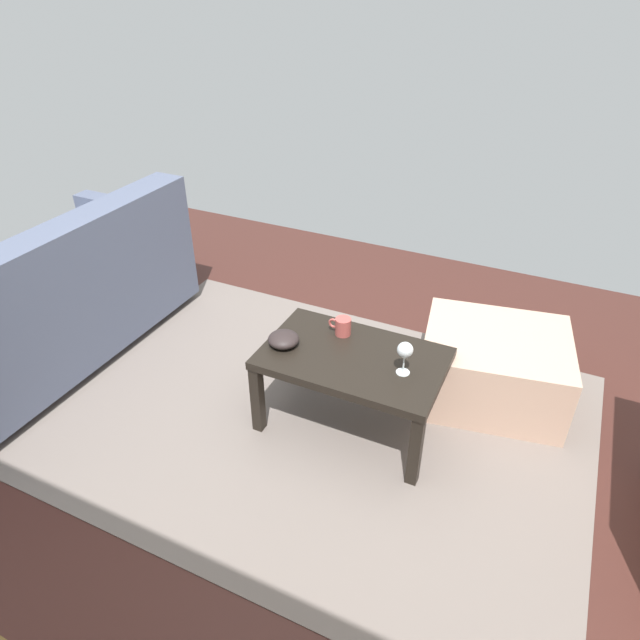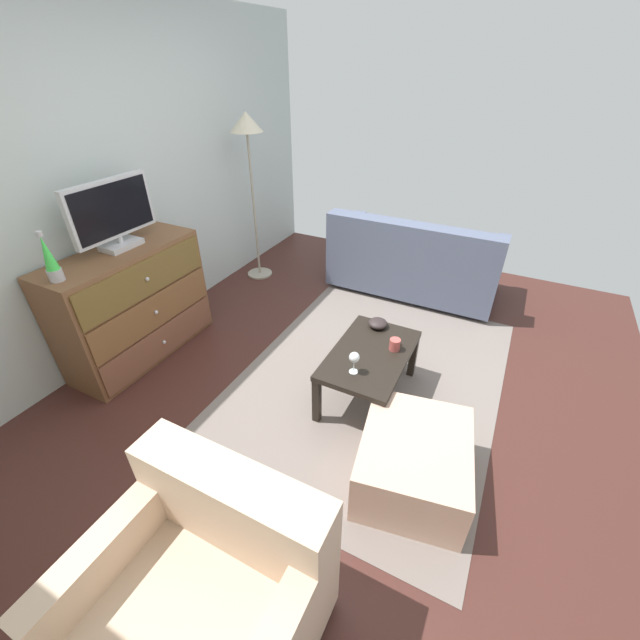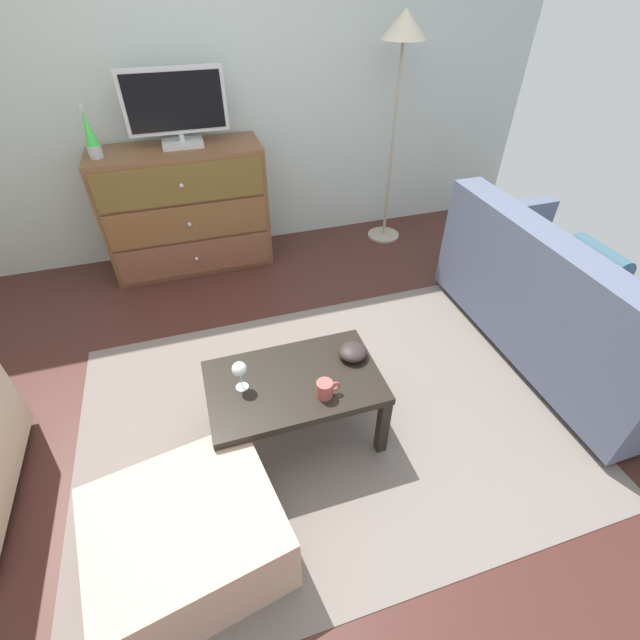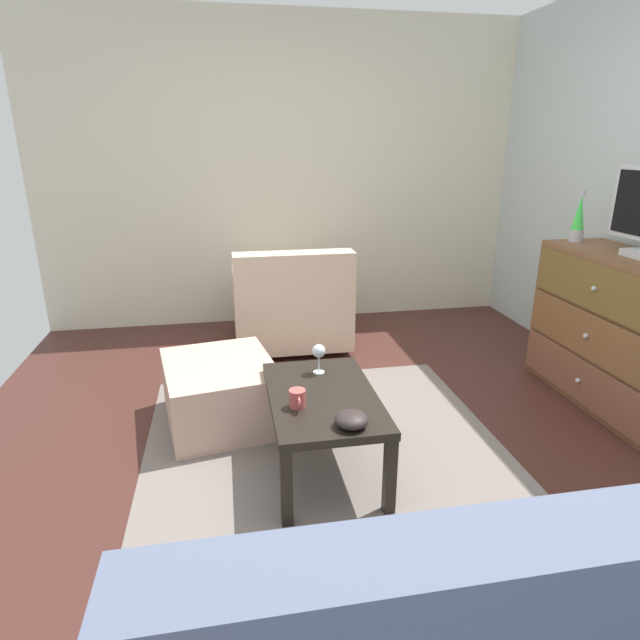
{
  "view_description": "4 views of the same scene",
  "coord_description": "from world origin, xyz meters",
  "px_view_note": "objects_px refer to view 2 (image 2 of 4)",
  "views": [
    {
      "loc": [
        -0.71,
        1.66,
        1.92
      ],
      "look_at": [
        0.13,
        -0.14,
        0.63
      ],
      "focal_mm": 31.37,
      "sensor_mm": 36.0,
      "label": 1
    },
    {
      "loc": [
        -2.11,
        -0.93,
        2.14
      ],
      "look_at": [
        -0.17,
        0.05,
        0.7
      ],
      "focal_mm": 22.47,
      "sensor_mm": 36.0,
      "label": 2
    },
    {
      "loc": [
        -0.29,
        -1.66,
        1.96
      ],
      "look_at": [
        0.14,
        -0.26,
        0.76
      ],
      "focal_mm": 24.71,
      "sensor_mm": 36.0,
      "label": 3
    },
    {
      "loc": [
        2.25,
        -0.66,
        1.56
      ],
      "look_at": [
        -0.13,
        -0.23,
        0.74
      ],
      "focal_mm": 29.39,
      "sensor_mm": 36.0,
      "label": 4
    }
  ],
  "objects_px": {
    "wine_glass": "(354,358)",
    "couch_large": "(414,262)",
    "dresser": "(134,305)",
    "bowl_decorative": "(378,323)",
    "lava_lamp": "(50,260)",
    "tv": "(113,213)",
    "mug": "(395,344)",
    "armchair": "(205,595)",
    "coffee_table": "(370,359)",
    "ottoman": "(413,462)",
    "standing_lamp": "(248,139)"
  },
  "relations": [
    {
      "from": "tv",
      "to": "armchair",
      "type": "xyz_separation_m",
      "value": [
        -1.4,
        -1.86,
        -0.86
      ]
    },
    {
      "from": "dresser",
      "to": "coffee_table",
      "type": "relative_size",
      "value": 1.45
    },
    {
      "from": "couch_large",
      "to": "ottoman",
      "type": "relative_size",
      "value": 2.43
    },
    {
      "from": "wine_glass",
      "to": "couch_large",
      "type": "xyz_separation_m",
      "value": [
        1.99,
        0.15,
        -0.2
      ]
    },
    {
      "from": "lava_lamp",
      "to": "mug",
      "type": "distance_m",
      "value": 2.3
    },
    {
      "from": "armchair",
      "to": "lava_lamp",
      "type": "bearing_deg",
      "value": 65.02
    },
    {
      "from": "coffee_table",
      "to": "couch_large",
      "type": "distance_m",
      "value": 1.76
    },
    {
      "from": "lava_lamp",
      "to": "ottoman",
      "type": "xyz_separation_m",
      "value": [
        0.28,
        -2.35,
        -0.9
      ]
    },
    {
      "from": "lava_lamp",
      "to": "standing_lamp",
      "type": "bearing_deg",
      "value": -0.13
    },
    {
      "from": "coffee_table",
      "to": "armchair",
      "type": "bearing_deg",
      "value": 177.94
    },
    {
      "from": "dresser",
      "to": "tv",
      "type": "bearing_deg",
      "value": 20.27
    },
    {
      "from": "couch_large",
      "to": "tv",
      "type": "bearing_deg",
      "value": 139.28
    },
    {
      "from": "dresser",
      "to": "tv",
      "type": "xyz_separation_m",
      "value": [
        0.07,
        0.02,
        0.73
      ]
    },
    {
      "from": "mug",
      "to": "couch_large",
      "type": "height_order",
      "value": "couch_large"
    },
    {
      "from": "dresser",
      "to": "couch_large",
      "type": "relative_size",
      "value": 0.71
    },
    {
      "from": "lava_lamp",
      "to": "mug",
      "type": "bearing_deg",
      "value": -64.25
    },
    {
      "from": "armchair",
      "to": "ottoman",
      "type": "distance_m",
      "value": 1.26
    },
    {
      "from": "dresser",
      "to": "wine_glass",
      "type": "xyz_separation_m",
      "value": [
        0.1,
        -1.87,
        0.06
      ]
    },
    {
      "from": "tv",
      "to": "standing_lamp",
      "type": "xyz_separation_m",
      "value": [
        1.6,
        -0.07,
        0.27
      ]
    },
    {
      "from": "tv",
      "to": "lava_lamp",
      "type": "relative_size",
      "value": 2.05
    },
    {
      "from": "wine_glass",
      "to": "bowl_decorative",
      "type": "relative_size",
      "value": 1.09
    },
    {
      "from": "wine_glass",
      "to": "standing_lamp",
      "type": "xyz_separation_m",
      "value": [
        1.56,
        1.82,
        0.94
      ]
    },
    {
      "from": "mug",
      "to": "standing_lamp",
      "type": "distance_m",
      "value": 2.53
    },
    {
      "from": "dresser",
      "to": "coffee_table",
      "type": "xyz_separation_m",
      "value": [
        0.35,
        -1.9,
        -0.11
      ]
    },
    {
      "from": "mug",
      "to": "ottoman",
      "type": "relative_size",
      "value": 0.16
    },
    {
      "from": "tv",
      "to": "armchair",
      "type": "distance_m",
      "value": 2.49
    },
    {
      "from": "couch_large",
      "to": "bowl_decorative",
      "type": "bearing_deg",
      "value": -175.57
    },
    {
      "from": "dresser",
      "to": "lava_lamp",
      "type": "bearing_deg",
      "value": -175.05
    },
    {
      "from": "bowl_decorative",
      "to": "ottoman",
      "type": "bearing_deg",
      "value": -147.82
    },
    {
      "from": "dresser",
      "to": "wine_glass",
      "type": "distance_m",
      "value": 1.88
    },
    {
      "from": "wine_glass",
      "to": "coffee_table",
      "type": "bearing_deg",
      "value": -6.0
    },
    {
      "from": "lava_lamp",
      "to": "wine_glass",
      "type": "height_order",
      "value": "lava_lamp"
    },
    {
      "from": "mug",
      "to": "armchair",
      "type": "height_order",
      "value": "armchair"
    },
    {
      "from": "couch_large",
      "to": "ottoman",
      "type": "height_order",
      "value": "couch_large"
    },
    {
      "from": "mug",
      "to": "tv",
      "type": "bearing_deg",
      "value": 100.87
    },
    {
      "from": "tv",
      "to": "couch_large",
      "type": "relative_size",
      "value": 0.4
    },
    {
      "from": "coffee_table",
      "to": "bowl_decorative",
      "type": "relative_size",
      "value": 5.72
    },
    {
      "from": "armchair",
      "to": "standing_lamp",
      "type": "distance_m",
      "value": 3.67
    },
    {
      "from": "lava_lamp",
      "to": "ottoman",
      "type": "height_order",
      "value": "lava_lamp"
    },
    {
      "from": "armchair",
      "to": "dresser",
      "type": "bearing_deg",
      "value": 53.97
    },
    {
      "from": "standing_lamp",
      "to": "dresser",
      "type": "bearing_deg",
      "value": 178.34
    },
    {
      "from": "mug",
      "to": "ottoman",
      "type": "distance_m",
      "value": 0.82
    },
    {
      "from": "lava_lamp",
      "to": "tv",
      "type": "bearing_deg",
      "value": 6.79
    },
    {
      "from": "coffee_table",
      "to": "ottoman",
      "type": "distance_m",
      "value": 0.77
    },
    {
      "from": "lava_lamp",
      "to": "armchair",
      "type": "distance_m",
      "value": 2.12
    },
    {
      "from": "tv",
      "to": "coffee_table",
      "type": "distance_m",
      "value": 2.12
    },
    {
      "from": "tv",
      "to": "standing_lamp",
      "type": "distance_m",
      "value": 1.62
    },
    {
      "from": "ottoman",
      "to": "couch_large",
      "type": "bearing_deg",
      "value": 16.15
    },
    {
      "from": "dresser",
      "to": "tv",
      "type": "distance_m",
      "value": 0.73
    },
    {
      "from": "bowl_decorative",
      "to": "armchair",
      "type": "xyz_separation_m",
      "value": [
        -2.01,
        -0.0,
        -0.11
      ]
    }
  ]
}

